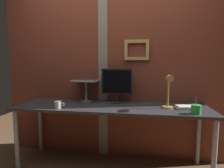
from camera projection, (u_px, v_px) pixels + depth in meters
brick_wall_back at (113, 61)px, 2.49m from camera, size 3.04×0.15×2.61m
desk at (111, 112)px, 2.18m from camera, size 2.27×0.63×0.77m
monitor at (117, 83)px, 2.33m from camera, size 0.39×0.18×0.43m
laptop_stand at (86, 88)px, 2.40m from camera, size 0.28×0.22×0.27m
laptop at (87, 76)px, 2.45m from camera, size 0.33×0.30×0.23m
desk_lamp at (169, 88)px, 1.99m from camera, size 0.12×0.20×0.38m
pen_cup at (196, 109)px, 1.81m from camera, size 0.10×0.10×0.18m
coffee_mug at (58, 105)px, 2.05m from camera, size 0.12×0.08×0.08m
paper_clutter_stack at (186, 107)px, 2.03m from camera, size 0.22×0.17×0.03m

